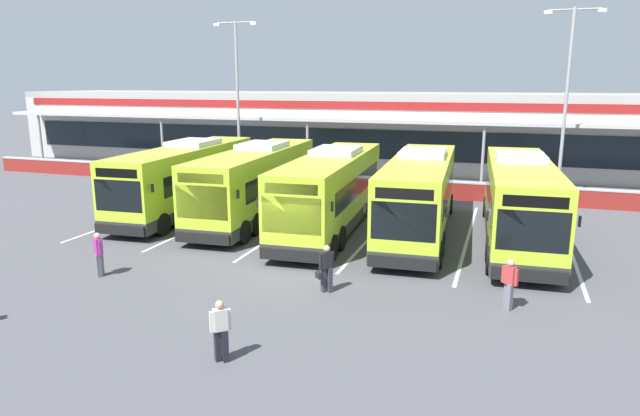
{
  "coord_description": "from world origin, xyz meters",
  "views": [
    {
      "loc": [
        7.69,
        -18.94,
        6.86
      ],
      "look_at": [
        0.28,
        3.0,
        1.6
      ],
      "focal_mm": 31.19,
      "sensor_mm": 36.0,
      "label": 1
    }
  ],
  "objects_px": {
    "pedestrian_near_bin": "(509,283)",
    "coach_bus_rightmost": "(519,202)",
    "coach_bus_leftmost": "(187,179)",
    "coach_bus_left_centre": "(256,184)",
    "lamp_post_west": "(238,90)",
    "pedestrian_in_dark_coat": "(99,253)",
    "pedestrian_with_handbag": "(326,267)",
    "lamp_post_centre": "(567,92)",
    "coach_bus_centre": "(331,192)",
    "pedestrian_child": "(221,329)",
    "coach_bus_right_centre": "(419,196)"
  },
  "relations": [
    {
      "from": "coach_bus_right_centre",
      "to": "pedestrian_child",
      "type": "height_order",
      "value": "coach_bus_right_centre"
    },
    {
      "from": "pedestrian_in_dark_coat",
      "to": "lamp_post_west",
      "type": "height_order",
      "value": "lamp_post_west"
    },
    {
      "from": "coach_bus_leftmost",
      "to": "coach_bus_left_centre",
      "type": "distance_m",
      "value": 4.11
    },
    {
      "from": "pedestrian_child",
      "to": "pedestrian_near_bin",
      "type": "bearing_deg",
      "value": 40.18
    },
    {
      "from": "coach_bus_right_centre",
      "to": "lamp_post_west",
      "type": "height_order",
      "value": "lamp_post_west"
    },
    {
      "from": "coach_bus_rightmost",
      "to": "pedestrian_child",
      "type": "xyz_separation_m",
      "value": [
        -7.09,
        -13.67,
        -0.91
      ]
    },
    {
      "from": "coach_bus_leftmost",
      "to": "coach_bus_left_centre",
      "type": "relative_size",
      "value": 1.0
    },
    {
      "from": "pedestrian_child",
      "to": "coach_bus_right_centre",
      "type": "bearing_deg",
      "value": 78.37
    },
    {
      "from": "pedestrian_child",
      "to": "lamp_post_west",
      "type": "bearing_deg",
      "value": 115.68
    },
    {
      "from": "coach_bus_right_centre",
      "to": "lamp_post_centre",
      "type": "distance_m",
      "value": 13.51
    },
    {
      "from": "coach_bus_centre",
      "to": "pedestrian_with_handbag",
      "type": "distance_m",
      "value": 8.25
    },
    {
      "from": "pedestrian_in_dark_coat",
      "to": "pedestrian_child",
      "type": "relative_size",
      "value": 1.0
    },
    {
      "from": "coach_bus_left_centre",
      "to": "pedestrian_in_dark_coat",
      "type": "relative_size",
      "value": 7.58
    },
    {
      "from": "coach_bus_centre",
      "to": "pedestrian_near_bin",
      "type": "relative_size",
      "value": 7.58
    },
    {
      "from": "lamp_post_west",
      "to": "pedestrian_near_bin",
      "type": "bearing_deg",
      "value": -45.44
    },
    {
      "from": "pedestrian_in_dark_coat",
      "to": "pedestrian_with_handbag",
      "type": "bearing_deg",
      "value": 7.76
    },
    {
      "from": "pedestrian_near_bin",
      "to": "coach_bus_rightmost",
      "type": "bearing_deg",
      "value": 87.88
    },
    {
      "from": "coach_bus_centre",
      "to": "lamp_post_centre",
      "type": "distance_m",
      "value": 16.21
    },
    {
      "from": "coach_bus_leftmost",
      "to": "lamp_post_west",
      "type": "bearing_deg",
      "value": 101.59
    },
    {
      "from": "pedestrian_with_handbag",
      "to": "lamp_post_centre",
      "type": "bearing_deg",
      "value": 66.09
    },
    {
      "from": "coach_bus_left_centre",
      "to": "pedestrian_with_handbag",
      "type": "relative_size",
      "value": 7.58
    },
    {
      "from": "coach_bus_rightmost",
      "to": "pedestrian_in_dark_coat",
      "type": "height_order",
      "value": "coach_bus_rightmost"
    },
    {
      "from": "lamp_post_west",
      "to": "lamp_post_centre",
      "type": "distance_m",
      "value": 21.37
    },
    {
      "from": "coach_bus_leftmost",
      "to": "pedestrian_child",
      "type": "height_order",
      "value": "coach_bus_leftmost"
    },
    {
      "from": "coach_bus_leftmost",
      "to": "lamp_post_centre",
      "type": "xyz_separation_m",
      "value": [
        19.21,
        10.27,
        4.5
      ]
    },
    {
      "from": "pedestrian_in_dark_coat",
      "to": "pedestrian_child",
      "type": "height_order",
      "value": "same"
    },
    {
      "from": "coach_bus_left_centre",
      "to": "lamp_post_west",
      "type": "height_order",
      "value": "lamp_post_west"
    },
    {
      "from": "coach_bus_left_centre",
      "to": "coach_bus_centre",
      "type": "relative_size",
      "value": 1.0
    },
    {
      "from": "coach_bus_right_centre",
      "to": "pedestrian_child",
      "type": "bearing_deg",
      "value": -101.63
    },
    {
      "from": "coach_bus_right_centre",
      "to": "pedestrian_in_dark_coat",
      "type": "xyz_separation_m",
      "value": [
        -10.01,
        -9.4,
        -0.91
      ]
    },
    {
      "from": "lamp_post_west",
      "to": "lamp_post_centre",
      "type": "relative_size",
      "value": 1.0
    },
    {
      "from": "pedestrian_with_handbag",
      "to": "pedestrian_child",
      "type": "distance_m",
      "value": 5.43
    },
    {
      "from": "coach_bus_centre",
      "to": "lamp_post_west",
      "type": "height_order",
      "value": "lamp_post_west"
    },
    {
      "from": "coach_bus_left_centre",
      "to": "coach_bus_rightmost",
      "type": "bearing_deg",
      "value": -2.18
    },
    {
      "from": "pedestrian_near_bin",
      "to": "lamp_post_west",
      "type": "relative_size",
      "value": 0.15
    },
    {
      "from": "coach_bus_leftmost",
      "to": "coach_bus_rightmost",
      "type": "height_order",
      "value": "same"
    },
    {
      "from": "pedestrian_child",
      "to": "pedestrian_with_handbag",
      "type": "bearing_deg",
      "value": 79.1
    },
    {
      "from": "pedestrian_near_bin",
      "to": "lamp_post_centre",
      "type": "distance_m",
      "value": 19.66
    },
    {
      "from": "pedestrian_child",
      "to": "pedestrian_near_bin",
      "type": "xyz_separation_m",
      "value": [
        6.79,
        5.74,
        0.0
      ]
    },
    {
      "from": "coach_bus_rightmost",
      "to": "pedestrian_in_dark_coat",
      "type": "relative_size",
      "value": 7.58
    },
    {
      "from": "pedestrian_in_dark_coat",
      "to": "lamp_post_west",
      "type": "xyz_separation_m",
      "value": [
        -4.66,
        20.48,
        5.42
      ]
    },
    {
      "from": "coach_bus_leftmost",
      "to": "pedestrian_in_dark_coat",
      "type": "distance_m",
      "value": 10.31
    },
    {
      "from": "coach_bus_leftmost",
      "to": "coach_bus_centre",
      "type": "distance_m",
      "value": 8.48
    },
    {
      "from": "coach_bus_leftmost",
      "to": "coach_bus_right_centre",
      "type": "relative_size",
      "value": 1.0
    },
    {
      "from": "coach_bus_rightmost",
      "to": "pedestrian_near_bin",
      "type": "xyz_separation_m",
      "value": [
        -0.29,
        -7.93,
        -0.91
      ]
    },
    {
      "from": "coach_bus_left_centre",
      "to": "coach_bus_right_centre",
      "type": "bearing_deg",
      "value": -3.74
    },
    {
      "from": "coach_bus_right_centre",
      "to": "coach_bus_leftmost",
      "type": "bearing_deg",
      "value": 177.41
    },
    {
      "from": "lamp_post_west",
      "to": "coach_bus_leftmost",
      "type": "bearing_deg",
      "value": -78.41
    },
    {
      "from": "lamp_post_west",
      "to": "lamp_post_centre",
      "type": "xyz_separation_m",
      "value": [
        21.37,
        -0.25,
        0.0
      ]
    },
    {
      "from": "coach_bus_centre",
      "to": "coach_bus_right_centre",
      "type": "bearing_deg",
      "value": 5.71
    }
  ]
}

